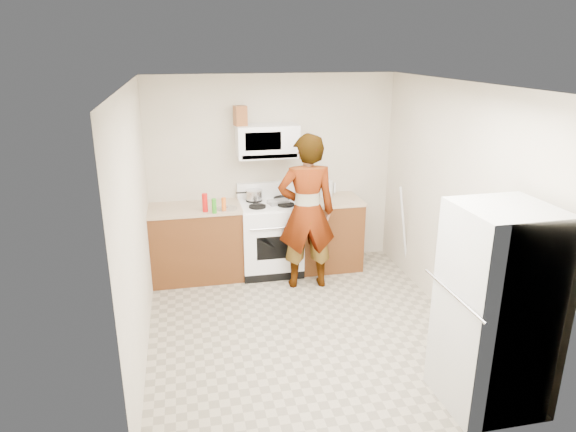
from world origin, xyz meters
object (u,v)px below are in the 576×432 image
object	(u,v)px
gas_range	(270,236)
saucepan	(254,195)
fridge	(494,309)
person	(307,212)
microwave	(267,141)
kettle	(326,189)

from	to	relation	value
gas_range	saucepan	size ratio (longest dim) A/B	5.39
gas_range	fridge	world-z (taller)	fridge
gas_range	person	world-z (taller)	person
microwave	saucepan	world-z (taller)	microwave
fridge	saucepan	size ratio (longest dim) A/B	8.11
gas_range	microwave	size ratio (longest dim) A/B	1.49
gas_range	fridge	xyz separation A→B (m)	(1.28, -2.93, 0.36)
kettle	saucepan	bearing A→B (deg)	-162.10
kettle	saucepan	size ratio (longest dim) A/B	0.98
microwave	kettle	distance (m)	1.02
microwave	person	xyz separation A→B (m)	(0.36, -0.63, -0.76)
saucepan	fridge	bearing A→B (deg)	-64.49
microwave	person	distance (m)	1.05
microwave	gas_range	bearing A→B (deg)	-90.00
person	saucepan	world-z (taller)	person
fridge	saucepan	bearing A→B (deg)	114.19
gas_range	fridge	size ratio (longest dim) A/B	0.66
microwave	fridge	bearing A→B (deg)	-67.23
person	fridge	world-z (taller)	person
person	saucepan	bearing A→B (deg)	-45.67
person	gas_range	bearing A→B (deg)	-50.29
fridge	saucepan	xyz separation A→B (m)	(-1.46, 3.06, 0.16)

